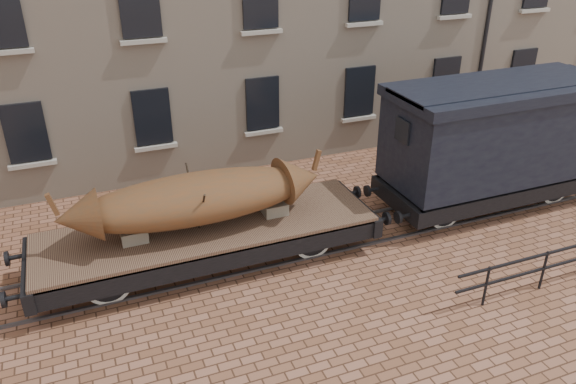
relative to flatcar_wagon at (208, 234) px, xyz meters
name	(u,v)px	position (x,y,z in m)	size (l,w,h in m)	color
ground	(292,245)	(2.16, 0.00, -0.85)	(90.00, 90.00, 0.00)	brown
rail_track	(292,244)	(2.16, 0.00, -0.82)	(30.00, 1.52, 0.06)	#59595E
flatcar_wagon	(208,234)	(0.00, 0.00, 0.00)	(8.99, 2.44, 1.36)	brown
iron_boat	(196,198)	(-0.21, 0.00, 1.00)	(6.28, 1.83, 1.51)	brown
goods_van	(497,131)	(8.28, 0.00, 1.44)	(7.07, 2.58, 3.66)	black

